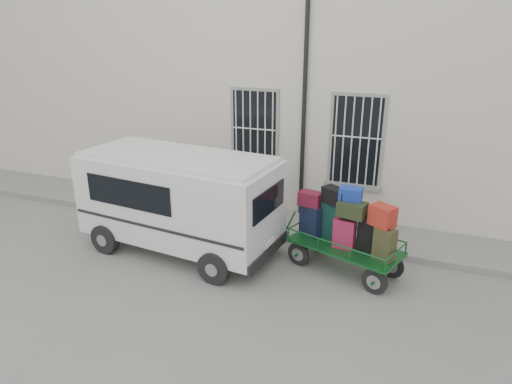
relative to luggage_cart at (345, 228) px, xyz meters
The scene contains 5 objects.
ground 2.79m from the luggage_cart, 168.87° to the right, with size 80.00×80.00×0.00m, color slate.
building 5.96m from the luggage_cart, 117.15° to the left, with size 24.00×5.15×6.00m.
sidewalk 3.20m from the luggage_cart, 146.49° to the left, with size 24.00×1.70×0.15m, color slate.
luggage_cart is the anchor object (origin of this frame).
van 3.75m from the luggage_cart, behind, with size 4.75×2.47×2.30m.
Camera 1 is at (3.87, -8.24, 4.99)m, focal length 32.00 mm.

